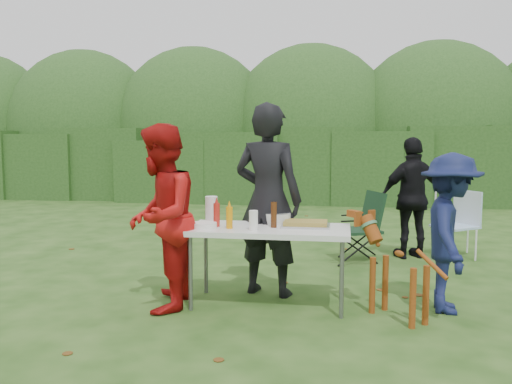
# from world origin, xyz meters

# --- Properties ---
(ground) EXTENTS (80.00, 80.00, 0.00)m
(ground) POSITION_xyz_m (0.00, 0.00, 0.00)
(ground) COLOR #1E4211
(hedge_row) EXTENTS (22.00, 1.40, 1.70)m
(hedge_row) POSITION_xyz_m (0.00, 8.00, 0.85)
(hedge_row) COLOR #23471C
(hedge_row) RESTS_ON ground
(shrub_backdrop) EXTENTS (20.00, 2.60, 3.20)m
(shrub_backdrop) POSITION_xyz_m (0.00, 9.60, 1.60)
(shrub_backdrop) COLOR #3D6628
(shrub_backdrop) RESTS_ON ground
(folding_table) EXTENTS (1.50, 0.70, 0.74)m
(folding_table) POSITION_xyz_m (0.19, 0.07, 0.69)
(folding_table) COLOR silver
(folding_table) RESTS_ON ground
(person_cook) EXTENTS (0.79, 0.62, 1.91)m
(person_cook) POSITION_xyz_m (0.14, 0.42, 0.96)
(person_cook) COLOR black
(person_cook) RESTS_ON ground
(person_red_jacket) EXTENTS (0.74, 0.90, 1.70)m
(person_red_jacket) POSITION_xyz_m (-0.77, -0.20, 0.85)
(person_red_jacket) COLOR #AC100E
(person_red_jacket) RESTS_ON ground
(person_black_puffy) EXTENTS (1.00, 0.69, 1.57)m
(person_black_puffy) POSITION_xyz_m (1.77, 2.33, 0.79)
(person_black_puffy) COLOR black
(person_black_puffy) RESTS_ON ground
(child) EXTENTS (0.61, 0.97, 1.44)m
(child) POSITION_xyz_m (1.83, 0.15, 0.72)
(child) COLOR #121942
(child) RESTS_ON ground
(dog) EXTENTS (0.89, 0.94, 0.88)m
(dog) POSITION_xyz_m (1.36, -0.14, 0.44)
(dog) COLOR brown
(dog) RESTS_ON ground
(camping_chair) EXTENTS (0.74, 0.74, 0.89)m
(camping_chair) POSITION_xyz_m (1.07, 2.03, 0.45)
(camping_chair) COLOR #15311C
(camping_chair) RESTS_ON ground
(lawn_chair) EXTENTS (0.72, 0.72, 0.87)m
(lawn_chair) POSITION_xyz_m (2.34, 2.51, 0.44)
(lawn_chair) COLOR #5B9DD9
(lawn_chair) RESTS_ON ground
(food_tray) EXTENTS (0.45, 0.30, 0.02)m
(food_tray) POSITION_xyz_m (0.53, 0.16, 0.75)
(food_tray) COLOR #B7B7BA
(food_tray) RESTS_ON folding_table
(focaccia_bread) EXTENTS (0.40, 0.26, 0.04)m
(focaccia_bread) POSITION_xyz_m (0.53, 0.16, 0.78)
(focaccia_bread) COLOR olive
(focaccia_bread) RESTS_ON food_tray
(mustard_bottle) EXTENTS (0.06, 0.06, 0.20)m
(mustard_bottle) POSITION_xyz_m (-0.16, -0.04, 0.84)
(mustard_bottle) COLOR orange
(mustard_bottle) RESTS_ON folding_table
(ketchup_bottle) EXTENTS (0.06, 0.06, 0.22)m
(ketchup_bottle) POSITION_xyz_m (-0.30, 0.05, 0.85)
(ketchup_bottle) COLOR red
(ketchup_bottle) RESTS_ON folding_table
(beer_bottle) EXTENTS (0.06, 0.06, 0.24)m
(beer_bottle) POSITION_xyz_m (0.24, 0.08, 0.86)
(beer_bottle) COLOR #47230F
(beer_bottle) RESTS_ON folding_table
(paper_towel_roll) EXTENTS (0.12, 0.12, 0.26)m
(paper_towel_roll) POSITION_xyz_m (-0.40, 0.26, 0.87)
(paper_towel_roll) COLOR white
(paper_towel_roll) RESTS_ON folding_table
(cup_stack) EXTENTS (0.08, 0.08, 0.18)m
(cup_stack) POSITION_xyz_m (0.08, -0.10, 0.83)
(cup_stack) COLOR white
(cup_stack) RESTS_ON folding_table
(pasta_bowl) EXTENTS (0.26, 0.26, 0.10)m
(pasta_bowl) POSITION_xyz_m (0.24, 0.32, 0.79)
(pasta_bowl) COLOR silver
(pasta_bowl) RESTS_ON folding_table
(plate_stack) EXTENTS (0.24, 0.24, 0.05)m
(plate_stack) POSITION_xyz_m (-0.40, -0.05, 0.77)
(plate_stack) COLOR white
(plate_stack) RESTS_ON folding_table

